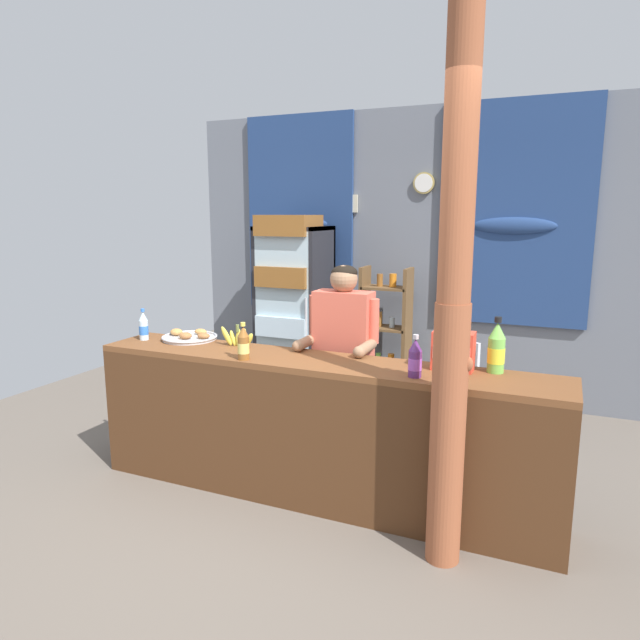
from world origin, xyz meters
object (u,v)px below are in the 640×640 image
drink_fridge (293,298)px  plastic_lawn_chair (462,380)px  soda_bottle_water (144,327)px  pastry_tray (190,337)px  soda_bottle_lime_soda (496,349)px  banana_bunch (238,338)px  timber_post (453,315)px  bottle_shelf_rack (385,332)px  shopkeeper (343,345)px  stall_counter (309,420)px  soda_bottle_grape_soda (415,359)px  soda_bottle_iced_tea (243,344)px  snack_box_crackers (453,351)px

drink_fridge → plastic_lawn_chair: bearing=-16.0°
soda_bottle_water → pastry_tray: (0.30, 0.14, -0.08)m
soda_bottle_lime_soda → banana_bunch: bearing=-178.7°
timber_post → banana_bunch: (-1.55, 0.47, -0.35)m
plastic_lawn_chair → soda_bottle_water: soda_bottle_water is taller
soda_bottle_water → bottle_shelf_rack: bearing=59.7°
shopkeeper → pastry_tray: (-1.11, -0.25, 0.01)m
shopkeeper → soda_bottle_water: bearing=-164.3°
stall_counter → soda_bottle_grape_soda: 0.82m
drink_fridge → soda_bottle_water: drink_fridge is taller
soda_bottle_grape_soda → soda_bottle_water: size_ratio=1.06×
bottle_shelf_rack → soda_bottle_water: 2.42m
stall_counter → drink_fridge: bearing=118.6°
drink_fridge → shopkeeper: (1.13, -1.50, -0.06)m
pastry_tray → stall_counter: bearing=-13.7°
bottle_shelf_rack → soda_bottle_grape_soda: (0.85, -2.22, 0.35)m
timber_post → soda_bottle_lime_soda: timber_post is taller
drink_fridge → soda_bottle_lime_soda: 2.80m
stall_counter → shopkeeper: shopkeeper is taller
stall_counter → drink_fridge: size_ratio=1.68×
drink_fridge → soda_bottle_grape_soda: drink_fridge is taller
timber_post → banana_bunch: timber_post is taller
stall_counter → plastic_lawn_chair: bearing=65.4°
bottle_shelf_rack → soda_bottle_iced_tea: size_ratio=5.56×
soda_bottle_lime_soda → soda_bottle_iced_tea: soda_bottle_lime_soda is taller
shopkeeper → pastry_tray: bearing=-167.1°
plastic_lawn_chair → soda_bottle_grape_soda: bearing=-90.8°
soda_bottle_water → plastic_lawn_chair: bearing=33.7°
soda_bottle_iced_tea → pastry_tray: size_ratio=0.59×
snack_box_crackers → banana_bunch: snack_box_crackers is taller
snack_box_crackers → plastic_lawn_chair: bearing=96.5°
soda_bottle_lime_soda → soda_bottle_grape_soda: 0.50m
timber_post → snack_box_crackers: timber_post is taller
soda_bottle_water → shopkeeper: bearing=15.7°
plastic_lawn_chair → soda_bottle_iced_tea: size_ratio=3.59×
stall_counter → soda_bottle_lime_soda: (1.07, 0.26, 0.51)m
soda_bottle_grape_soda → soda_bottle_iced_tea: bearing=-177.3°
timber_post → soda_bottle_iced_tea: bearing=172.4°
shopkeeper → drink_fridge: bearing=126.8°
soda_bottle_iced_tea → banana_bunch: size_ratio=0.86×
soda_bottle_grape_soda → drink_fridge: bearing=130.9°
soda_bottle_lime_soda → soda_bottle_water: soda_bottle_lime_soda is taller
stall_counter → soda_bottle_iced_tea: 0.64m
timber_post → banana_bunch: size_ratio=10.07×
stall_counter → banana_bunch: 0.81m
timber_post → soda_bottle_grape_soda: (-0.24, 0.23, -0.31)m
soda_bottle_lime_soda → soda_bottle_grape_soda: bearing=-145.2°
timber_post → snack_box_crackers: bearing=98.7°
soda_bottle_lime_soda → soda_bottle_iced_tea: 1.53m
stall_counter → drink_fridge: drink_fridge is taller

